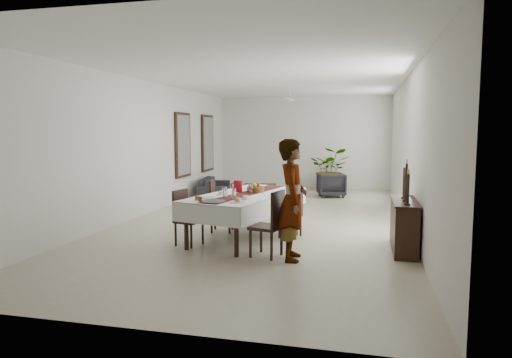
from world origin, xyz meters
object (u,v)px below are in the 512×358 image
object	(u,v)px
dining_table_top	(246,196)
red_pitcher	(238,186)
sofa	(214,187)
sideboard_body	(404,226)
woman	(292,200)

from	to	relation	value
dining_table_top	red_pitcher	size ratio (longest dim) A/B	12.00
sofa	sideboard_body	bearing A→B (deg)	-145.15
sofa	red_pitcher	bearing A→B (deg)	-164.81
woman	sideboard_body	bearing A→B (deg)	-68.32
dining_table_top	red_pitcher	distance (m)	0.35
woman	sideboard_body	distance (m)	2.05
woman	sofa	size ratio (longest dim) A/B	1.00
red_pitcher	sideboard_body	xyz separation A→B (m)	(3.03, -0.52, -0.53)
woman	red_pitcher	bearing A→B (deg)	33.67
red_pitcher	sofa	size ratio (longest dim) A/B	0.12
red_pitcher	dining_table_top	bearing A→B (deg)	-44.30
woman	sofa	bearing A→B (deg)	20.66
sideboard_body	sofa	distance (m)	7.64
red_pitcher	woman	world-z (taller)	woman
dining_table_top	sideboard_body	xyz separation A→B (m)	(2.80, -0.30, -0.38)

